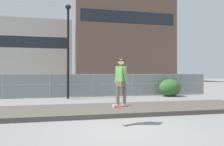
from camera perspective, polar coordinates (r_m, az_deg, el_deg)
name	(u,v)px	position (r m, az deg, el deg)	size (l,w,h in m)	color
ground_plane	(122,129)	(6.98, 2.96, -15.80)	(120.00, 120.00, 0.00)	slate
gravel_berm	(107,110)	(9.91, -1.57, -10.52)	(15.44, 3.11, 0.20)	#4C473F
skateboard	(121,107)	(7.31, 2.62, -9.67)	(0.81, 0.51, 0.07)	#B22D2D
skater	(121,80)	(7.21, 2.62, -1.90)	(0.70, 0.62, 1.72)	#B2ADA8
chain_fence	(93,85)	(16.14, -5.49, -3.55)	(20.27, 0.06, 1.85)	gray
street_lamp	(68,40)	(15.30, -12.55, 9.16)	(0.44, 0.44, 7.05)	black
parked_car_near	(28,85)	(18.87, -23.05, -3.33)	(4.55, 2.25, 1.66)	#566B4C
parked_car_mid	(88,85)	(18.58, -6.97, -3.40)	(4.42, 2.00, 1.66)	#B7BABF
library_building	(26,52)	(52.76, -23.61, 5.48)	(21.90, 11.19, 14.14)	#B2AFA8
office_block	(123,35)	(46.22, 3.13, 10.91)	(21.36, 10.45, 21.55)	brown
shrub_left	(170,88)	(17.12, 16.33, -4.11)	(1.82, 1.49, 1.41)	#2D5B28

